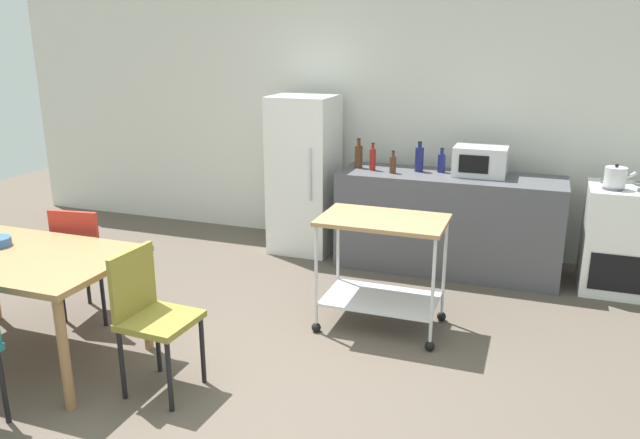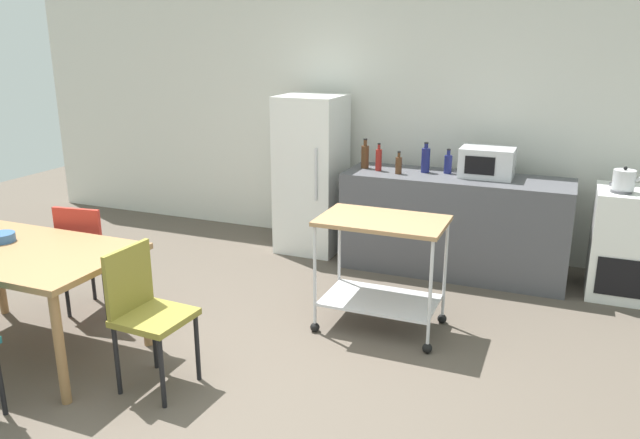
{
  "view_description": "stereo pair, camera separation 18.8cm",
  "coord_description": "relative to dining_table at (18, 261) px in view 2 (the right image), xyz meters",
  "views": [
    {
      "loc": [
        1.64,
        -2.9,
        2.1
      ],
      "look_at": [
        0.16,
        1.2,
        0.8
      ],
      "focal_mm": 34.7,
      "sensor_mm": 36.0,
      "label": 1
    },
    {
      "loc": [
        1.82,
        -2.83,
        2.1
      ],
      "look_at": [
        0.16,
        1.2,
        0.8
      ],
      "focal_mm": 34.7,
      "sensor_mm": 36.0,
      "label": 2
    }
  ],
  "objects": [
    {
      "name": "kettle",
      "position": [
        3.73,
        2.56,
        0.33
      ],
      "size": [
        0.24,
        0.17,
        0.19
      ],
      "color": "silver",
      "rests_on": "stove_oven"
    },
    {
      "name": "kitchen_counter",
      "position": [
        2.4,
        2.64,
        -0.22
      ],
      "size": [
        2.0,
        0.64,
        0.9
      ],
      "primitive_type": "cube",
      "color": "#4C4C51",
      "rests_on": "ground_plane"
    },
    {
      "name": "back_wall",
      "position": [
        1.5,
        3.24,
        0.78
      ],
      "size": [
        8.4,
        0.12,
        2.9
      ],
      "primitive_type": "cube",
      "color": "silver",
      "rests_on": "ground_plane"
    },
    {
      "name": "bottle_wine",
      "position": [
        2.3,
        2.73,
        0.32
      ],
      "size": [
        0.07,
        0.07,
        0.22
      ],
      "color": "navy",
      "rests_on": "kitchen_counter"
    },
    {
      "name": "bottle_soda",
      "position": [
        2.1,
        2.69,
        0.35
      ],
      "size": [
        0.08,
        0.08,
        0.28
      ],
      "color": "navy",
      "rests_on": "kitchen_counter"
    },
    {
      "name": "chair_olive",
      "position": [
        1.03,
        -0.03,
        -0.15
      ],
      "size": [
        0.42,
        0.42,
        0.89
      ],
      "rotation": [
        0.0,
        0.0,
        1.52
      ],
      "color": "olive",
      "rests_on": "ground_plane"
    },
    {
      "name": "kitchen_cart",
      "position": [
        2.12,
        1.27,
        -0.1
      ],
      "size": [
        0.91,
        0.57,
        0.85
      ],
      "color": "#A37A51",
      "rests_on": "ground_plane"
    },
    {
      "name": "bottle_sparkling_water",
      "position": [
        1.89,
        2.54,
        0.31
      ],
      "size": [
        0.06,
        0.06,
        0.21
      ],
      "color": "#4C2D19",
      "rests_on": "kitchen_counter"
    },
    {
      "name": "refrigerator",
      "position": [
        0.95,
        2.74,
        0.1
      ],
      "size": [
        0.6,
        0.63,
        1.55
      ],
      "color": "white",
      "rests_on": "ground_plane"
    },
    {
      "name": "bottle_sesame_oil",
      "position": [
        1.68,
        2.6,
        0.34
      ],
      "size": [
        0.06,
        0.06,
        0.26
      ],
      "color": "maroon",
      "rests_on": "kitchen_counter"
    },
    {
      "name": "microwave",
      "position": [
        2.64,
        2.72,
        0.36
      ],
      "size": [
        0.46,
        0.35,
        0.26
      ],
      "color": "silver",
      "rests_on": "kitchen_counter"
    },
    {
      "name": "fruit_bowl",
      "position": [
        -0.22,
        0.08,
        0.11
      ],
      "size": [
        0.18,
        0.18,
        0.06
      ],
      "primitive_type": "cylinder",
      "color": "#33598C",
      "rests_on": "dining_table"
    },
    {
      "name": "chair_red",
      "position": [
        -0.01,
        0.66,
        -0.15
      ],
      "size": [
        0.45,
        0.45,
        0.89
      ],
      "rotation": [
        0.0,
        0.0,
        3.29
      ],
      "color": "#B72D23",
      "rests_on": "ground_plane"
    },
    {
      "name": "stove_oven",
      "position": [
        3.85,
        2.66,
        -0.22
      ],
      "size": [
        0.6,
        0.61,
        0.92
      ],
      "color": "white",
      "rests_on": "ground_plane"
    },
    {
      "name": "bottle_olive_oil",
      "position": [
        1.53,
        2.66,
        0.34
      ],
      "size": [
        0.07,
        0.07,
        0.28
      ],
      "color": "#4C2D19",
      "rests_on": "kitchen_counter"
    },
    {
      "name": "dining_table",
      "position": [
        0.0,
        0.0,
        0.0
      ],
      "size": [
        1.5,
        0.9,
        0.75
      ],
      "color": "olive",
      "rests_on": "ground_plane"
    },
    {
      "name": "ground_plane",
      "position": [
        1.5,
        0.04,
        -0.67
      ],
      "size": [
        12.0,
        12.0,
        0.0
      ],
      "primitive_type": "plane",
      "color": "brown"
    }
  ]
}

